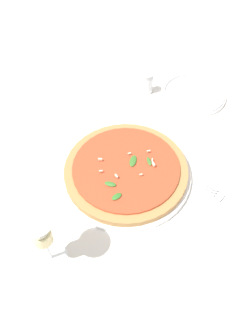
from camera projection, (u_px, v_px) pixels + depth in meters
The scene contains 7 objects.
ground_plane at pixel (133, 176), 0.86m from camera, with size 6.00×6.00×0.00m, color silver.
pizza_arugula_main at pixel (126, 171), 0.85m from camera, with size 0.34×0.34×0.05m.
wine_glass at pixel (40, 233), 0.63m from camera, with size 0.08×0.08×0.17m.
napkin at pixel (241, 211), 0.79m from camera, with size 0.13×0.10×0.01m.
fork at pixel (239, 209), 0.79m from camera, with size 0.20×0.07×0.00m.
side_plate_white at pixel (194, 94), 1.05m from camera, with size 0.21×0.21×0.02m.
shaker_pepper at pixel (148, 83), 1.05m from camera, with size 0.03×0.03×0.07m.
Camera 1 is at (-0.41, 0.31, 0.70)m, focal length 35.00 mm.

